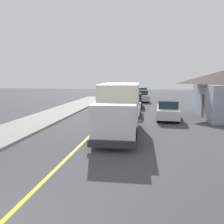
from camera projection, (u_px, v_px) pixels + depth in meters
name	position (u px, v px, depth m)	size (l,w,h in m)	color
centre_line_yellow	(94.00, 131.00, 15.14)	(0.16, 56.00, 0.01)	gold
box_truck	(119.00, 106.00, 14.44)	(2.68, 7.27, 3.20)	#F2EDCC
parked_car_near	(131.00, 107.00, 21.34)	(1.85, 4.42, 1.67)	silver
parked_car_mid	(135.00, 101.00, 26.93)	(1.94, 4.46, 1.67)	black
parked_car_far	(142.00, 96.00, 32.89)	(1.97, 4.47, 1.67)	#B7B7BC
parked_car_furthest	(142.00, 93.00, 39.83)	(1.83, 4.41, 1.67)	#2D4793
parked_van_across	(168.00, 110.00, 19.28)	(2.00, 4.48, 1.67)	silver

